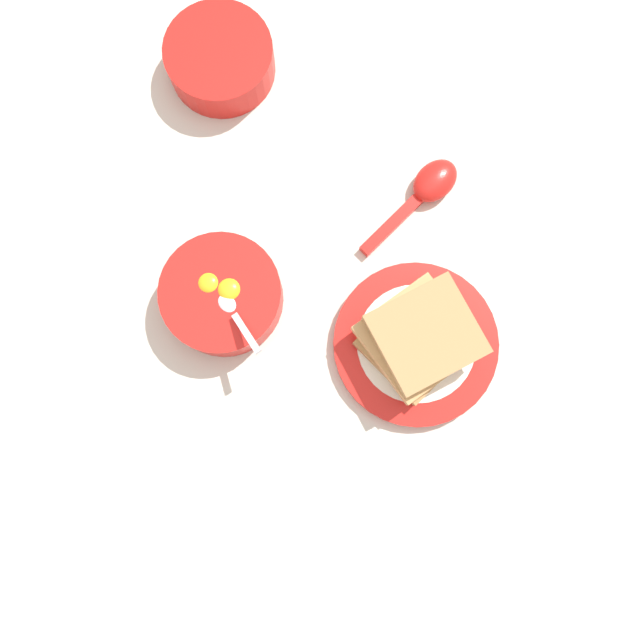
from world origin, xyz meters
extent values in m
plane|color=beige|center=(0.00, 0.00, 0.00)|extent=(3.00, 3.00, 0.00)
cylinder|color=red|center=(0.00, -0.20, 0.02)|extent=(0.13, 0.13, 0.05)
cylinder|color=white|center=(0.00, -0.20, 0.03)|extent=(0.11, 0.11, 0.02)
ellipsoid|color=yellow|center=(-0.01, -0.20, 0.04)|extent=(0.02, 0.02, 0.01)
ellipsoid|color=yellow|center=(0.01, -0.19, 0.04)|extent=(0.03, 0.03, 0.01)
cylinder|color=black|center=(-0.01, -0.19, 0.04)|extent=(0.03, 0.03, 0.00)
ellipsoid|color=silver|center=(0.02, -0.20, 0.04)|extent=(0.03, 0.02, 0.01)
cube|color=silver|center=(0.05, -0.21, 0.06)|extent=(0.05, 0.02, 0.03)
cylinder|color=red|center=(0.18, -0.08, 0.01)|extent=(0.18, 0.18, 0.01)
cylinder|color=white|center=(0.18, -0.08, 0.02)|extent=(0.13, 0.13, 0.00)
cube|color=tan|center=(0.18, -0.08, 0.02)|extent=(0.09, 0.10, 0.02)
cube|color=tan|center=(0.18, -0.08, 0.04)|extent=(0.11, 0.11, 0.02)
cube|color=tan|center=(0.18, -0.07, 0.06)|extent=(0.12, 0.12, 0.02)
ellipsoid|color=red|center=(0.07, 0.07, 0.01)|extent=(0.04, 0.06, 0.03)
cube|color=red|center=(0.07, 0.00, 0.01)|extent=(0.02, 0.10, 0.01)
cylinder|color=red|center=(-0.21, -0.01, 0.02)|extent=(0.12, 0.12, 0.04)
cylinder|color=white|center=(-0.21, -0.01, 0.03)|extent=(0.10, 0.10, 0.01)
camera|label=1|loc=(0.16, -0.21, 0.69)|focal=35.00mm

